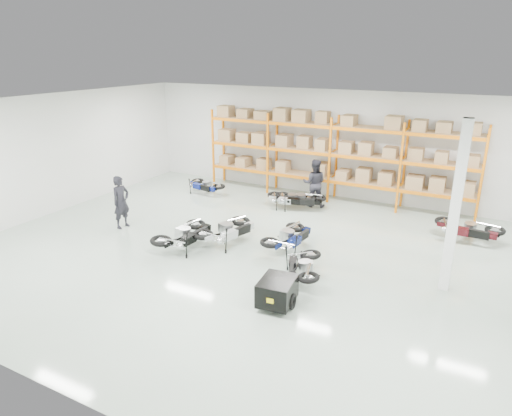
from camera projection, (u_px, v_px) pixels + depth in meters
The scene contains 14 objects.
room at pixel (261, 186), 13.28m from camera, with size 18.00×18.00×18.00m.
pallet_rack at pixel (334, 147), 18.66m from camera, with size 11.28×0.98×3.62m.
structural_column at pixel (455, 209), 11.39m from camera, with size 0.25×0.25×4.50m, color white.
moto_blue_centre at pixel (290, 233), 14.28m from camera, with size 0.83×1.86×1.14m, color #07134D, non-canonical shape.
moto_silver_left at pixel (227, 226), 14.74m from camera, with size 0.88×1.98×1.21m, color silver, non-canonical shape.
moto_black_far_left at pixel (185, 231), 14.39m from camera, with size 0.88×1.98×1.21m, color black, non-canonical shape.
moto_touring_right at pixel (302, 262), 12.45m from camera, with size 0.75×1.70×1.04m, color black, non-canonical shape.
trailer at pixel (277, 291), 11.15m from camera, with size 0.91×1.73×0.71m.
moto_back_a at pixel (204, 183), 19.97m from camera, with size 0.73×1.64×1.00m, color navy, non-canonical shape.
moto_back_b at pixel (291, 196), 18.11m from camera, with size 0.76×1.72×1.05m, color #B9BEC4, non-canonical shape.
moto_back_c at pixel (300, 196), 18.03m from camera, with size 0.78×1.77×1.08m, color black, non-canonical shape.
moto_back_d at pixel (468, 225), 14.94m from camera, with size 0.83×1.87×1.15m, color #3E0C12, non-canonical shape.
person_left at pixel (121, 202), 16.04m from camera, with size 0.69×0.45×1.88m, color black.
person_back at pixel (314, 183), 18.22m from camera, with size 0.94×0.74×1.94m, color #212129.
Camera 1 is at (5.84, -11.34, 5.99)m, focal length 32.00 mm.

